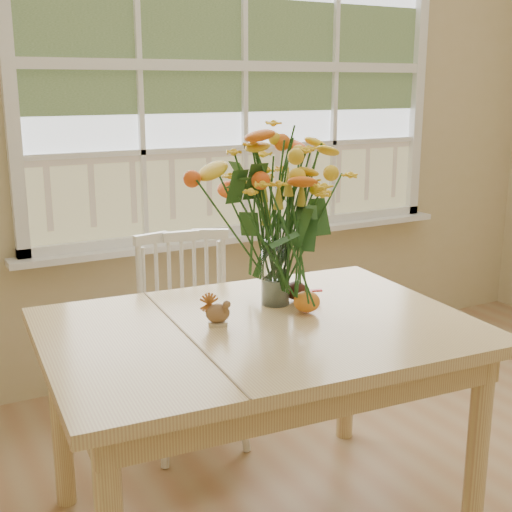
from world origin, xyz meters
TOP-DOWN VIEW (x-y plane):
  - wall_back at (0.00, 2.25)m, footprint 4.00×0.02m
  - window at (0.00, 2.21)m, footprint 2.42×0.12m
  - dining_table at (-0.65, 0.90)m, footprint 1.42×1.06m
  - windsor_chair at (-0.61, 1.58)m, footprint 0.45×0.43m
  - flower_vase at (-0.50, 1.06)m, footprint 0.47×0.47m
  - pumpkin at (-0.46, 0.92)m, footprint 0.09×0.09m
  - turkey_figurine at (-0.77, 0.96)m, footprint 0.09×0.08m
  - dark_gourd at (-0.42, 1.05)m, footprint 0.12×0.07m

SIDE VIEW (x-z plane):
  - windsor_chair at x=-0.61m, z-range 0.06..0.91m
  - dining_table at x=-0.65m, z-range 0.27..0.99m
  - dark_gourd at x=-0.42m, z-range 0.72..0.79m
  - pumpkin at x=-0.46m, z-range 0.72..0.79m
  - turkey_figurine at x=-0.77m, z-range 0.71..0.81m
  - flower_vase at x=-0.50m, z-range 0.78..1.33m
  - wall_back at x=0.00m, z-range 0.00..2.70m
  - window at x=0.00m, z-range 0.66..2.40m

